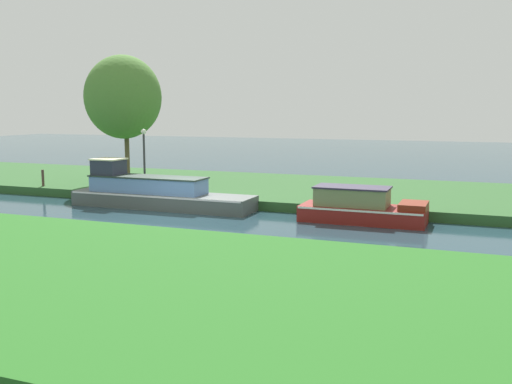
{
  "coord_description": "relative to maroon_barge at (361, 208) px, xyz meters",
  "views": [
    {
      "loc": [
        11.12,
        -19.85,
        4.13
      ],
      "look_at": [
        2.91,
        1.2,
        0.9
      ],
      "focal_mm": 40.52,
      "sensor_mm": 36.0,
      "label": 1
    }
  ],
  "objects": [
    {
      "name": "riverbank_far",
      "position": [
        -7.11,
        5.8,
        -0.33
      ],
      "size": [
        72.0,
        10.0,
        0.4
      ],
      "primitive_type": "cube",
      "color": "#2C5729",
      "rests_on": "ground_plane"
    },
    {
      "name": "riverbank_near",
      "position": [
        -7.11,
        -10.2,
        -0.33
      ],
      "size": [
        72.0,
        10.0,
        0.4
      ],
      "primitive_type": "cube",
      "color": "#25611F",
      "rests_on": "ground_plane"
    },
    {
      "name": "maroon_barge",
      "position": [
        0.0,
        0.0,
        0.0
      ],
      "size": [
        4.59,
        1.77,
        1.31
      ],
      "color": "maroon",
      "rests_on": "ground_plane"
    },
    {
      "name": "mooring_post_far",
      "position": [
        -15.98,
        1.37,
        0.27
      ],
      "size": [
        0.13,
        0.13,
        0.81
      ],
      "primitive_type": "cylinder",
      "color": "#4E3630",
      "rests_on": "riverbank_far"
    },
    {
      "name": "slate_narrowboat",
      "position": [
        -8.83,
        0.0,
        0.09
      ],
      "size": [
        8.08,
        1.77,
        2.02
      ],
      "color": "#4D5452",
      "rests_on": "ground_plane"
    },
    {
      "name": "mooring_post_near",
      "position": [
        -8.55,
        1.37,
        0.19
      ],
      "size": [
        0.16,
        0.16,
        0.66
      ],
      "primitive_type": "cylinder",
      "color": "#503730",
      "rests_on": "riverbank_far"
    },
    {
      "name": "willow_tree_left",
      "position": [
        -13.17,
        4.27,
        4.22
      ],
      "size": [
        4.08,
        3.49,
        6.49
      ],
      "color": "brown",
      "rests_on": "riverbank_far"
    },
    {
      "name": "ground_plane",
      "position": [
        -7.11,
        -1.2,
        -0.53
      ],
      "size": [
        120.0,
        120.0,
        0.0
      ],
      "primitive_type": "plane",
      "color": "#223D47"
    },
    {
      "name": "lamp_post",
      "position": [
        -10.6,
        2.06,
        1.66
      ],
      "size": [
        0.24,
        0.24,
        2.84
      ],
      "color": "#333338",
      "rests_on": "riverbank_far"
    }
  ]
}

